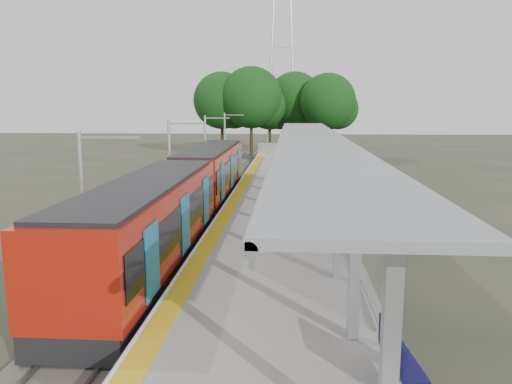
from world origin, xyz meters
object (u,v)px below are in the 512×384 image
(bench_mid, at_px, (309,207))
(info_pillar_far, at_px, (317,195))
(train, at_px, (188,191))
(bench_near, at_px, (398,356))
(info_pillar_near, at_px, (323,219))
(bench_far, at_px, (319,173))
(litter_bin, at_px, (318,207))

(bench_mid, xyz_separation_m, info_pillar_far, (0.41, 1.62, 0.28))
(train, bearing_deg, info_pillar_far, 2.40)
(bench_near, xyz_separation_m, info_pillar_near, (-0.74, 10.88, 0.14))
(train, bearing_deg, bench_near, -64.86)
(bench_far, distance_m, info_pillar_near, 14.89)
(info_pillar_near, relative_size, litter_bin, 2.01)
(train, bearing_deg, info_pillar_near, -33.76)
(bench_mid, bearing_deg, bench_near, -75.87)
(info_pillar_near, bearing_deg, bench_far, 77.75)
(bench_mid, xyz_separation_m, bench_far, (1.13, 11.98, -0.02))
(info_pillar_far, distance_m, litter_bin, 0.97)
(bench_mid, xyz_separation_m, litter_bin, (0.47, 0.77, -0.18))
(bench_near, bearing_deg, info_pillar_near, 88.13)
(info_pillar_near, xyz_separation_m, info_pillar_far, (-0.02, 4.52, 0.16))
(bench_mid, height_order, bench_far, bench_mid)
(bench_near, bearing_deg, bench_far, 84.36)
(bench_near, distance_m, bench_far, 25.75)
(info_pillar_far, xyz_separation_m, litter_bin, (0.06, -0.85, -0.46))
(bench_far, height_order, info_pillar_far, info_pillar_far)
(info_pillar_near, relative_size, info_pillar_far, 0.82)
(bench_near, distance_m, litter_bin, 14.57)
(train, height_order, info_pillar_near, train)
(bench_far, xyz_separation_m, litter_bin, (-0.66, -11.20, -0.16))
(litter_bin, bearing_deg, bench_near, -87.25)
(bench_mid, distance_m, bench_far, 12.03)
(bench_mid, bearing_deg, train, 176.41)
(bench_near, relative_size, bench_far, 0.99)
(train, xyz_separation_m, bench_mid, (5.94, -1.36, -0.46))
(info_pillar_near, bearing_deg, bench_near, -95.72)
(bench_far, distance_m, litter_bin, 11.22)
(train, xyz_separation_m, info_pillar_near, (6.37, -4.26, -0.34))
(info_pillar_far, bearing_deg, litter_bin, -70.94)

